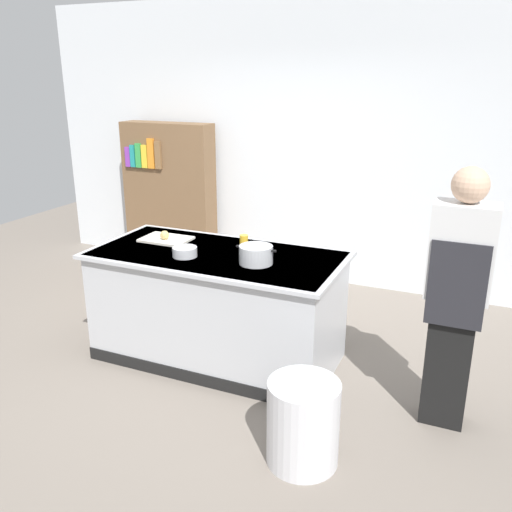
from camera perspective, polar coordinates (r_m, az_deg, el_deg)
name	(u,v)px	position (r m, az deg, el deg)	size (l,w,h in m)	color
ground_plane	(219,356)	(4.60, -3.92, -10.42)	(10.00, 10.00, 0.00)	slate
back_wall	(305,144)	(6.00, 5.21, 11.59)	(6.40, 0.12, 3.00)	silver
counter_island	(218,305)	(4.39, -4.06, -5.11)	(1.98, 0.98, 0.90)	#B7BABF
cutting_board	(166,239)	(4.61, -9.41, 1.75)	(0.40, 0.28, 0.02)	silver
onion	(165,235)	(4.56, -9.57, 2.17)	(0.07, 0.07, 0.07)	tan
stock_pot	(256,255)	(3.98, -0.01, 0.14)	(0.31, 0.25, 0.14)	#B7BABF
mixing_bowl	(185,252)	(4.18, -7.48, 0.44)	(0.19, 0.19, 0.07)	#B7BABF
juice_cup	(244,241)	(4.36, -1.28, 1.58)	(0.07, 0.07, 0.10)	yellow
trash_bin	(303,423)	(3.38, 4.96, -17.03)	(0.43, 0.43, 0.53)	silver
person_chef	(456,295)	(3.63, 20.27, -3.86)	(0.38, 0.25, 1.72)	black
bookshelf	(170,196)	(6.51, -9.05, 6.22)	(1.10, 0.31, 1.70)	brown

